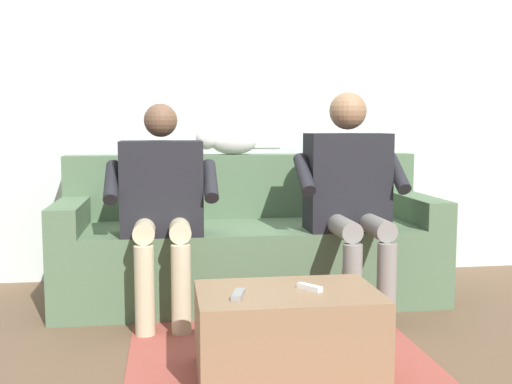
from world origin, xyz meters
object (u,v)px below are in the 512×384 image
couch (249,247)px  person_left_seated (350,188)px  person_right_seated (162,196)px  remote_gray (238,294)px  remote_white (310,287)px  coffee_table (288,333)px  cat_on_backrest (227,141)px

couch → person_left_seated: 0.75m
person_right_seated → remote_gray: bearing=108.0°
person_left_seated → remote_white: (0.42, 0.84, -0.32)m
coffee_table → person_left_seated: (-0.52, -0.84, 0.51)m
remote_white → coffee_table: bearing=53.5°
coffee_table → person_right_seated: (0.52, -0.86, 0.48)m
coffee_table → person_right_seated: size_ratio=0.65×
cat_on_backrest → person_left_seated: bearing=133.5°
couch → cat_on_backrest: bearing=-68.8°
cat_on_backrest → remote_gray: bearing=86.0°
coffee_table → couch: bearing=-90.0°
cat_on_backrest → remote_white: cat_on_backrest is taller
remote_white → cat_on_backrest: bearing=-29.1°
person_right_seated → cat_on_backrest: 0.80m
person_left_seated → remote_white: size_ratio=10.58×
person_left_seated → remote_gray: 1.20m
person_left_seated → cat_on_backrest: size_ratio=2.26×
person_right_seated → cat_on_backrest: person_right_seated is taller
remote_white → remote_gray: size_ratio=0.89×
cat_on_backrest → remote_gray: (0.11, 1.56, -0.57)m
couch → coffee_table: 1.23m
coffee_table → remote_gray: 0.29m
person_right_seated → remote_gray: size_ratio=8.95×
coffee_table → cat_on_backrest: size_ratio=1.38×
couch → person_right_seated: size_ratio=1.93×
person_left_seated → cat_on_backrest: person_left_seated is taller
couch → cat_on_backrest: 0.70m
person_right_seated → remote_gray: (-0.30, 0.93, -0.29)m
person_right_seated → remote_gray: person_right_seated is taller
person_left_seated → cat_on_backrest: 0.93m
person_left_seated → remote_gray: (0.73, 0.90, -0.32)m
couch → person_left_seated: person_left_seated is taller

